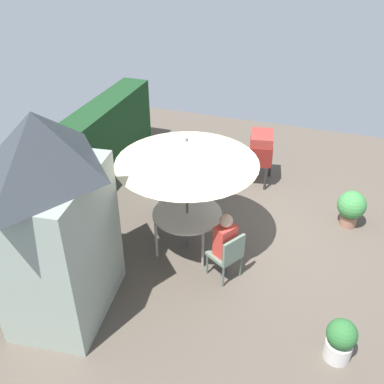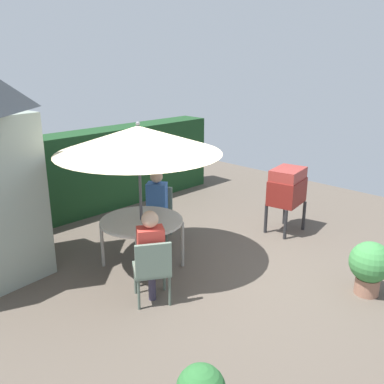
# 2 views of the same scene
# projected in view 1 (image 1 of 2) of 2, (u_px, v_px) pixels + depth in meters

# --- Properties ---
(ground_plane) EXTENTS (11.00, 11.00, 0.00)m
(ground_plane) POSITION_uv_depth(u_px,v_px,m) (235.00, 236.00, 8.51)
(ground_plane) COLOR brown
(hedge_backdrop) EXTENTS (6.69, 0.67, 1.67)m
(hedge_backdrop) POSITION_uv_depth(u_px,v_px,m) (70.00, 169.00, 8.99)
(hedge_backdrop) COLOR #193D1E
(hedge_backdrop) RESTS_ON ground
(garden_shed) EXTENTS (1.97, 1.52, 3.29)m
(garden_shed) POSITION_uv_depth(u_px,v_px,m) (53.00, 220.00, 6.11)
(garden_shed) COLOR gray
(garden_shed) RESTS_ON ground
(patio_table) EXTENTS (1.24, 1.24, 0.77)m
(patio_table) POSITION_uv_depth(u_px,v_px,m) (187.00, 215.00, 7.86)
(patio_table) COLOR #B2ADA3
(patio_table) RESTS_ON ground
(patio_umbrella) EXTENTS (2.40, 2.40, 2.24)m
(patio_umbrella) POSITION_uv_depth(u_px,v_px,m) (187.00, 152.00, 7.17)
(patio_umbrella) COLOR #4C4C51
(patio_umbrella) RESTS_ON ground
(bbq_grill) EXTENTS (0.78, 0.62, 1.20)m
(bbq_grill) POSITION_uv_depth(u_px,v_px,m) (261.00, 148.00, 9.76)
(bbq_grill) COLOR maroon
(bbq_grill) RESTS_ON ground
(chair_near_shed) EXTENTS (0.64, 0.64, 0.90)m
(chair_near_shed) POSITION_uv_depth(u_px,v_px,m) (228.00, 254.00, 7.28)
(chair_near_shed) COLOR slate
(chair_near_shed) RESTS_ON ground
(chair_far_side) EXTENTS (0.65, 0.65, 0.90)m
(chair_far_side) POSITION_uv_depth(u_px,v_px,m) (170.00, 191.00, 8.89)
(chair_far_side) COLOR slate
(chair_far_side) RESTS_ON ground
(potted_plant_by_shed) EXTENTS (0.42, 0.42, 0.69)m
(potted_plant_by_shed) POSITION_uv_depth(u_px,v_px,m) (340.00, 340.00, 6.02)
(potted_plant_by_shed) COLOR silver
(potted_plant_by_shed) RESTS_ON ground
(potted_plant_by_grill) EXTENTS (0.55, 0.55, 0.76)m
(potted_plant_by_grill) POSITION_uv_depth(u_px,v_px,m) (351.00, 207.00, 8.57)
(potted_plant_by_grill) COLOR #936651
(potted_plant_by_grill) RESTS_ON ground
(person_in_red) EXTENTS (0.42, 0.38, 1.26)m
(person_in_red) POSITION_uv_depth(u_px,v_px,m) (225.00, 239.00, 7.19)
(person_in_red) COLOR #CC3D33
(person_in_red) RESTS_ON ground
(person_in_blue) EXTENTS (0.40, 0.42, 1.26)m
(person_in_blue) POSITION_uv_depth(u_px,v_px,m) (171.00, 182.00, 8.68)
(person_in_blue) COLOR #3866B2
(person_in_blue) RESTS_ON ground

